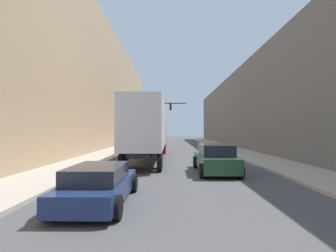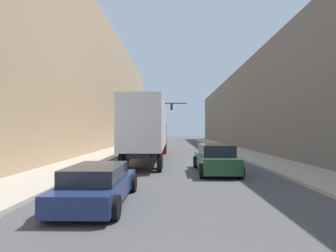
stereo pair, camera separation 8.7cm
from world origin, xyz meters
The scene contains 8 objects.
sidewalk_right centered at (6.50, 30.00, 0.07)m, with size 3.10×80.00×0.15m.
sidewalk_left centered at (-6.50, 30.00, 0.07)m, with size 3.10×80.00×0.15m.
building_right centered at (11.05, 30.00, 5.10)m, with size 6.00×80.00×10.20m.
building_left centered at (-11.05, 30.00, 7.74)m, with size 6.00×80.00×15.48m.
semi_truck centered at (-2.18, 22.48, 2.39)m, with size 2.41×14.24×4.26m.
sedan_car centered at (-2.76, 10.38, 0.59)m, with size 1.98×4.39×1.21m.
suv_car centered at (1.91, 16.40, 0.73)m, with size 2.07×4.73×1.53m.
traffic_signal_gantry centered at (-3.27, 39.16, 4.44)m, with size 6.54×0.35×6.40m.
Camera 1 is at (-0.51, 2.17, 2.30)m, focal length 28.00 mm.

